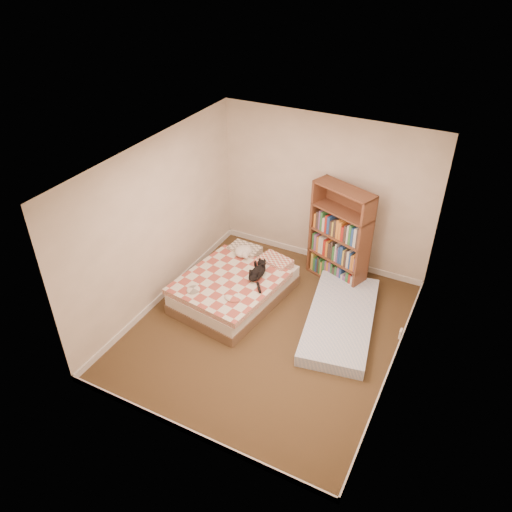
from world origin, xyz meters
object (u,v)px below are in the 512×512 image
at_px(black_cat, 258,272).
at_px(white_dog, 244,251).
at_px(floor_mattress, 340,319).
at_px(bed, 236,286).
at_px(bookshelf, 339,248).

distance_m(black_cat, white_dog, 0.58).
relative_size(floor_mattress, white_dog, 6.37).
relative_size(bed, white_dog, 6.21).
relative_size(bookshelf, floor_mattress, 0.82).
bearing_deg(bookshelf, bed, -114.43).
bearing_deg(bed, floor_mattress, 12.76).
relative_size(bed, floor_mattress, 0.97).
xyz_separation_m(bed, bookshelf, (1.19, 1.17, 0.37)).
xyz_separation_m(bookshelf, black_cat, (-0.88, -1.03, -0.09)).
bearing_deg(black_cat, floor_mattress, -10.27).
xyz_separation_m(black_cat, white_dog, (-0.45, 0.37, 0.00)).
height_order(black_cat, white_dog, black_cat).
xyz_separation_m(bed, floor_mattress, (1.63, 0.14, -0.13)).
relative_size(bed, bookshelf, 1.19).
distance_m(bookshelf, black_cat, 1.36).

